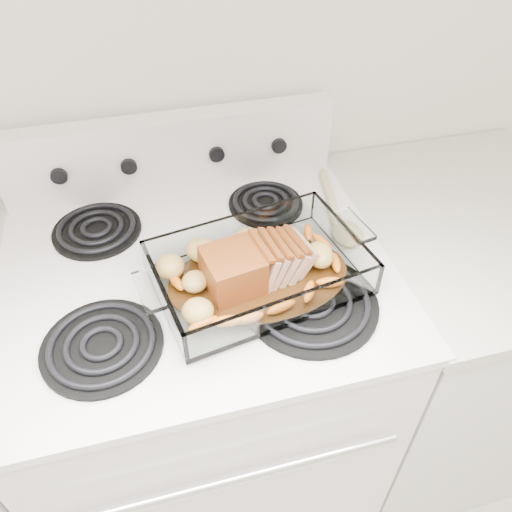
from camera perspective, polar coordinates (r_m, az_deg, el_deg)
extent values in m
cube|color=white|center=(1.39, -5.21, -15.35)|extent=(0.76, 0.65, 0.92)
cylinder|color=silver|center=(0.98, -2.01, -24.01)|extent=(0.61, 0.02, 0.02)
cube|color=white|center=(1.02, -6.82, -1.53)|extent=(0.78, 0.67, 0.02)
cube|color=white|center=(1.20, -9.64, 11.59)|extent=(0.76, 0.06, 0.18)
cylinder|color=black|center=(0.91, -17.15, -9.84)|extent=(0.21, 0.21, 0.01)
cylinder|color=black|center=(0.94, 6.33, -5.49)|extent=(0.25, 0.25, 0.01)
cylinder|color=black|center=(1.14, -17.70, 2.79)|extent=(0.19, 0.19, 0.01)
cylinder|color=black|center=(1.16, 1.08, 6.00)|extent=(0.17, 0.17, 0.01)
cylinder|color=black|center=(1.18, -21.59, 8.59)|extent=(0.04, 0.02, 0.04)
cylinder|color=black|center=(1.17, -14.34, 9.98)|extent=(0.04, 0.02, 0.04)
cylinder|color=black|center=(1.18, -4.55, 11.60)|extent=(0.04, 0.02, 0.04)
cylinder|color=black|center=(1.21, 2.59, 12.56)|extent=(0.04, 0.02, 0.04)
cube|color=silver|center=(1.57, 19.63, -9.48)|extent=(0.55, 0.65, 0.90)
cube|color=beige|center=(1.26, 24.48, 3.66)|extent=(0.58, 0.68, 0.03)
cube|color=silver|center=(0.96, 0.30, -2.70)|extent=(0.38, 0.25, 0.01)
cube|color=silver|center=(0.86, 2.42, -6.62)|extent=(0.38, 0.01, 0.07)
cube|color=silver|center=(1.03, -1.45, 3.45)|extent=(0.38, 0.01, 0.07)
cube|color=silver|center=(0.92, -11.02, -3.17)|extent=(0.01, 0.25, 0.07)
cube|color=silver|center=(0.99, 10.83, 0.80)|extent=(0.01, 0.25, 0.07)
cylinder|color=black|center=(0.96, 0.30, -2.45)|extent=(0.22, 0.22, 0.00)
cube|color=brown|center=(0.92, -2.84, -1.36)|extent=(0.10, 0.10, 0.08)
cube|color=tan|center=(0.93, 0.59, -0.84)|extent=(0.04, 0.10, 0.08)
cube|color=tan|center=(0.94, 1.72, -0.70)|extent=(0.04, 0.09, 0.07)
cube|color=tan|center=(0.94, 2.83, -0.55)|extent=(0.04, 0.09, 0.07)
cube|color=tan|center=(0.95, 3.93, -0.41)|extent=(0.05, 0.09, 0.07)
cube|color=tan|center=(0.96, 5.02, -0.28)|extent=(0.05, 0.09, 0.06)
ellipsoid|color=#CF631C|center=(0.89, -7.21, -7.06)|extent=(0.06, 0.02, 0.02)
ellipsoid|color=#CF631C|center=(0.93, 8.02, -4.07)|extent=(0.06, 0.02, 0.02)
ellipsoid|color=#CF631C|center=(1.01, 8.25, 0.18)|extent=(0.06, 0.02, 0.02)
ellipsoid|color=#CF631C|center=(0.97, -8.90, -2.11)|extent=(0.06, 0.02, 0.02)
ellipsoid|color=#BB9646|center=(0.98, -9.26, -0.18)|extent=(0.06, 0.05, 0.04)
ellipsoid|color=#BB9646|center=(1.01, 0.16, 1.86)|extent=(0.06, 0.05, 0.04)
ellipsoid|color=#BB9646|center=(0.96, 7.51, -1.13)|extent=(0.06, 0.05, 0.04)
cylinder|color=beige|center=(1.18, 8.49, 6.57)|extent=(0.06, 0.22, 0.02)
ellipsoid|color=beige|center=(1.08, 10.51, 2.45)|extent=(0.06, 0.08, 0.02)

